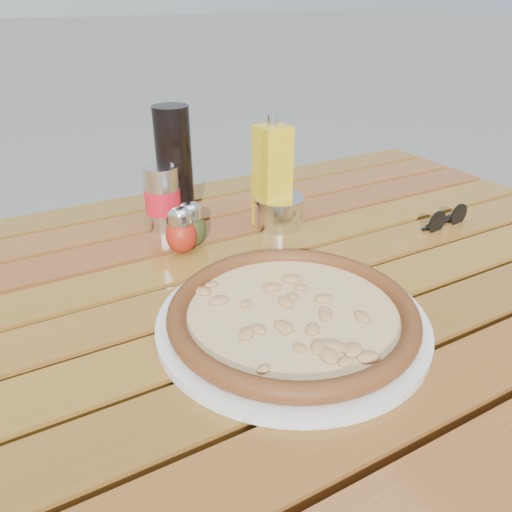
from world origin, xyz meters
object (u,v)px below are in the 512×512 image
soda_can (163,198)px  sunglasses (447,219)px  plate (292,322)px  oregano_shaker (191,225)px  pepper_shaker (181,231)px  dark_bottle (175,166)px  parmesan_tin (279,211)px  pizza (293,312)px  table (262,318)px  olive_oil_cruet (272,177)px

soda_can → sunglasses: size_ratio=1.09×
plate → oregano_shaker: 0.29m
plate → soda_can: bearing=95.5°
pepper_shaker → sunglasses: pepper_shaker is taller
dark_bottle → sunglasses: bearing=-32.2°
dark_bottle → parmesan_tin: size_ratio=1.91×
pepper_shaker → soda_can: (0.01, 0.11, 0.02)m
oregano_shaker → dark_bottle: 0.13m
dark_bottle → sunglasses: size_ratio=2.00×
pizza → parmesan_tin: bearing=61.8°
parmesan_tin → sunglasses: bearing=-29.8°
table → soda_can: 0.30m
plate → pepper_shaker: (-0.05, 0.28, 0.03)m
plate → parmesan_tin: (0.15, 0.29, 0.02)m
table → dark_bottle: 0.33m
pepper_shaker → parmesan_tin: size_ratio=0.71×
plate → sunglasses: (0.43, 0.13, 0.01)m
plate → pizza: bearing=0.0°
table → plate: (-0.03, -0.13, 0.08)m
plate → pepper_shaker: bearing=99.4°
pepper_shaker → soda_can: 0.11m
pepper_shaker → pizza: bearing=-80.6°
oregano_shaker → dark_bottle: (0.02, 0.11, 0.07)m
pizza → sunglasses: (0.43, 0.13, -0.01)m
table → parmesan_tin: (0.13, 0.16, 0.11)m
olive_oil_cruet → sunglasses: olive_oil_cruet is taller
table → oregano_shaker: size_ratio=17.07×
plate → olive_oil_cruet: bearing=64.1°
dark_bottle → soda_can: bearing=-155.0°
dark_bottle → soda_can: 0.06m
oregano_shaker → parmesan_tin: 0.18m
oregano_shaker → soda_can: 0.10m
olive_oil_cruet → dark_bottle: bearing=144.0°
pizza → olive_oil_cruet: 0.34m
oregano_shaker → parmesan_tin: size_ratio=0.71×
pizza → sunglasses: sunglasses is taller
oregano_shaker → sunglasses: oregano_shaker is taller
plate → pizza: pizza is taller
soda_can → parmesan_tin: soda_can is taller
table → soda_can: size_ratio=11.67×
soda_can → pizza: bearing=-84.5°
olive_oil_cruet → sunglasses: 0.34m
table → plate: plate is taller
soda_can → pepper_shaker: bearing=-94.6°
plate → olive_oil_cruet: size_ratio=1.71×
plate → parmesan_tin: parmesan_tin is taller
sunglasses → olive_oil_cruet: bearing=145.1°
plate → oregano_shaker: oregano_shaker is taller
oregano_shaker → soda_can: bearing=98.5°
pepper_shaker → dark_bottle: (0.04, 0.12, 0.07)m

